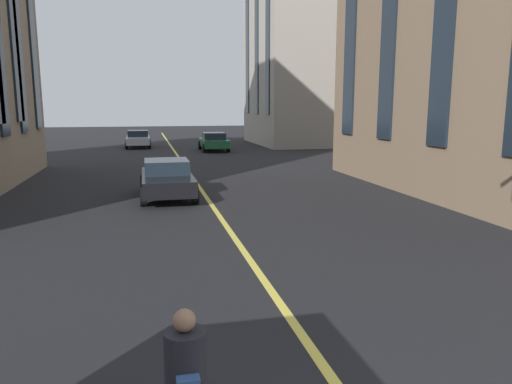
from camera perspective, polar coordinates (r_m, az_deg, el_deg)
lane_centre_line at (r=22.36m, az=-7.34°, el=1.50°), size 80.00×0.16×0.01m
car_black_oncoming at (r=18.08m, az=-10.46°, el=1.60°), size 4.40×1.95×1.37m
car_green_near at (r=36.56m, az=-5.04°, el=5.98°), size 4.40×1.95×1.37m
car_silver_far at (r=40.54m, az=-13.76°, el=6.14°), size 4.40×1.95×1.37m
building_right_near at (r=44.65m, az=8.08°, el=17.94°), size 11.36×12.17×18.92m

